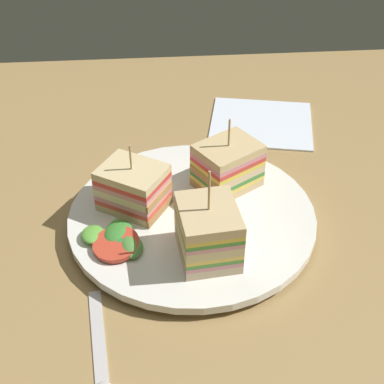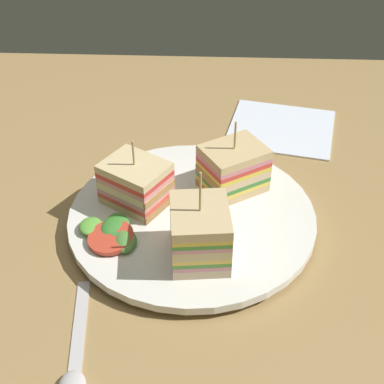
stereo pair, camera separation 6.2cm
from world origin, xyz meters
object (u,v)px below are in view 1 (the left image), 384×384
object	(u,v)px
sandwich_wedge_1	(208,232)
sandwich_wedge_2	(227,166)
plate	(192,218)
spoon	(102,378)
sandwich_wedge_0	(133,188)
napkin	(261,122)

from	to	relation	value
sandwich_wedge_1	sandwich_wedge_2	size ratio (longest dim) A/B	1.16
sandwich_wedge_2	plate	bearing A→B (deg)	14.95
sandwich_wedge_2	spoon	distance (cm)	28.55
plate	sandwich_wedge_1	distance (cm)	7.61
sandwich_wedge_1	plate	bearing A→B (deg)	3.21
sandwich_wedge_0	spoon	bearing A→B (deg)	-65.96
sandwich_wedge_2	napkin	distance (cm)	18.34
sandwich_wedge_0	napkin	distance (cm)	26.85
plate	sandwich_wedge_0	size ratio (longest dim) A/B	3.16
plate	sandwich_wedge_2	xyz separation A→B (cm)	(-4.55, -4.91, 3.44)
spoon	plate	bearing A→B (deg)	147.91
plate	sandwich_wedge_2	size ratio (longest dim) A/B	3.07
napkin	sandwich_wedge_2	bearing A→B (deg)	65.98
plate	sandwich_wedge_1	world-z (taller)	sandwich_wedge_1
sandwich_wedge_0	plate	bearing A→B (deg)	15.34
plate	sandwich_wedge_0	distance (cm)	7.42
spoon	napkin	bearing A→B (deg)	146.00
napkin	sandwich_wedge_0	bearing A→B (deg)	46.66
plate	sandwich_wedge_1	xyz separation A→B (cm)	(-1.08, 6.60, 3.64)
sandwich_wedge_0	sandwich_wedge_2	size ratio (longest dim) A/B	0.97
sandwich_wedge_0	spoon	xyz separation A→B (cm)	(2.97, 21.58, -3.85)
plate	napkin	distance (cm)	24.29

